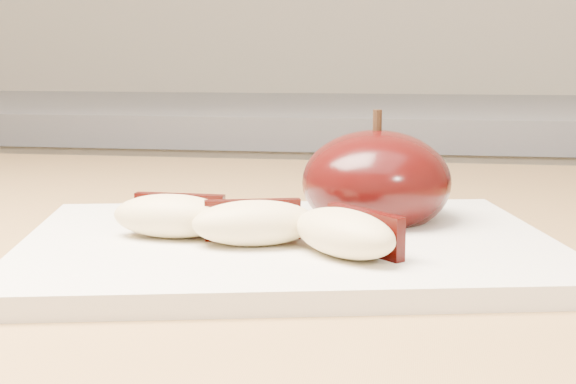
# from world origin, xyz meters

# --- Properties ---
(cutting_board) EXTENTS (0.33, 0.28, 0.01)m
(cutting_board) POSITION_xyz_m (0.00, 0.40, 0.91)
(cutting_board) COLOR silver
(cutting_board) RESTS_ON island_counter
(apple_half) EXTENTS (0.11, 0.11, 0.08)m
(apple_half) POSITION_xyz_m (0.05, 0.46, 0.93)
(apple_half) COLOR black
(apple_half) RESTS_ON cutting_board
(apple_wedge_a) EXTENTS (0.07, 0.04, 0.02)m
(apple_wedge_a) POSITION_xyz_m (-0.06, 0.39, 0.92)
(apple_wedge_a) COLOR beige
(apple_wedge_a) RESTS_ON cutting_board
(apple_wedge_b) EXTENTS (0.07, 0.05, 0.02)m
(apple_wedge_b) POSITION_xyz_m (-0.01, 0.38, 0.92)
(apple_wedge_b) COLOR beige
(apple_wedge_b) RESTS_ON cutting_board
(apple_wedge_c) EXTENTS (0.07, 0.07, 0.02)m
(apple_wedge_c) POSITION_xyz_m (0.04, 0.36, 0.92)
(apple_wedge_c) COLOR beige
(apple_wedge_c) RESTS_ON cutting_board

